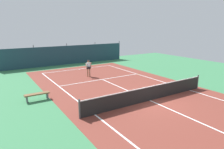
{
  "coord_description": "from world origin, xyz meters",
  "views": [
    {
      "loc": [
        -8.81,
        -9.23,
        4.8
      ],
      "look_at": [
        -0.17,
        4.44,
        0.9
      ],
      "focal_mm": 32.08,
      "sensor_mm": 36.0,
      "label": 1
    }
  ],
  "objects_px": {
    "tennis_net": "(150,93)",
    "courtside_bench": "(37,95)",
    "tennis_ball_near_player": "(138,74)",
    "tennis_player": "(88,67)"
  },
  "relations": [
    {
      "from": "tennis_net",
      "to": "courtside_bench",
      "type": "bearing_deg",
      "value": 147.49
    },
    {
      "from": "courtside_bench",
      "to": "tennis_ball_near_player",
      "type": "bearing_deg",
      "value": 11.31
    },
    {
      "from": "tennis_ball_near_player",
      "to": "tennis_net",
      "type": "bearing_deg",
      "value": -123.48
    },
    {
      "from": "tennis_net",
      "to": "courtside_bench",
      "type": "distance_m",
      "value": 7.48
    },
    {
      "from": "tennis_player",
      "to": "courtside_bench",
      "type": "xyz_separation_m",
      "value": [
        -5.73,
        -4.04,
        -0.59
      ]
    },
    {
      "from": "tennis_net",
      "to": "courtside_bench",
      "type": "relative_size",
      "value": 6.33
    },
    {
      "from": "tennis_player",
      "to": "courtside_bench",
      "type": "distance_m",
      "value": 7.03
    },
    {
      "from": "tennis_player",
      "to": "tennis_ball_near_player",
      "type": "bearing_deg",
      "value": 172.83
    },
    {
      "from": "tennis_player",
      "to": "courtside_bench",
      "type": "relative_size",
      "value": 1.03
    },
    {
      "from": "tennis_player",
      "to": "tennis_ball_near_player",
      "type": "xyz_separation_m",
      "value": [
        4.61,
        -1.97,
        -0.93
      ]
    }
  ]
}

